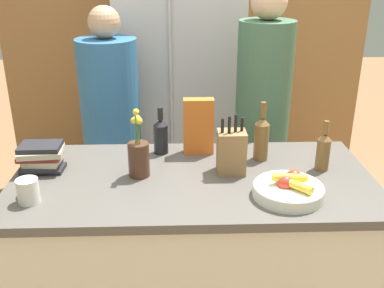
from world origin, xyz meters
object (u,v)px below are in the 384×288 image
fruit_bowl (288,189)px  person_in_blue (262,115)px  knife_block (231,152)px  cereal_box (198,126)px  book_stack (42,157)px  bottle_wine (161,135)px  refrigerator (180,79)px  bottle_oil (323,151)px  person_at_sink (111,123)px  coffee_mug (28,191)px  flower_vase (139,156)px  bottle_vinegar (261,137)px

fruit_bowl → person_in_blue: (0.05, 0.88, 0.02)m
knife_block → cereal_box: bearing=121.1°
book_stack → person_in_blue: person_in_blue is taller
bottle_wine → fruit_bowl: bearing=-41.0°
refrigerator → book_stack: 1.46m
refrigerator → bottle_wine: 1.12m
knife_block → book_stack: bearing=176.8°
bottle_oil → bottle_wine: 0.79m
refrigerator → cereal_box: size_ratio=7.24×
person_at_sink → refrigerator: bearing=76.9°
cereal_box → coffee_mug: (-0.71, -0.47, -0.09)m
person_at_sink → fruit_bowl: bearing=-25.5°
cereal_box → person_in_blue: 0.59m
book_stack → person_in_blue: size_ratio=0.12×
refrigerator → cereal_box: bearing=-85.9°
refrigerator → coffee_mug: size_ratio=17.35×
refrigerator → cereal_box: refrigerator is taller
coffee_mug → flower_vase: bearing=27.6°
knife_block → book_stack: 0.87m
coffee_mug → book_stack: 0.30m
cereal_box → person_at_sink: bearing=133.2°
flower_vase → book_stack: bearing=171.2°
person_at_sink → bottle_vinegar: bearing=-14.1°
knife_block → bottle_oil: bearing=2.0°
cereal_box → book_stack: (-0.73, -0.18, -0.07)m
cereal_box → person_in_blue: bearing=46.6°
bottle_oil → person_in_blue: 0.66m
book_stack → bottle_wine: bearing=18.7°
flower_vase → knife_block: bearing=2.9°
book_stack → bottle_oil: bearing=-1.5°
coffee_mug → book_stack: (-0.02, 0.29, 0.02)m
fruit_bowl → person_at_sink: size_ratio=0.18×
refrigerator → coffee_mug: bearing=-111.5°
refrigerator → flower_vase: refrigerator is taller
fruit_bowl → knife_block: knife_block is taller
bottle_vinegar → knife_block: bearing=-139.3°
coffee_mug → person_in_blue: bearing=39.0°
book_stack → person_at_sink: (0.22, 0.73, -0.10)m
cereal_box → book_stack: size_ratio=1.35×
bottle_oil → fruit_bowl: bearing=-130.8°
bottle_wine → person_at_sink: (-0.33, 0.54, -0.13)m
fruit_bowl → bottle_oil: 0.34m
fruit_bowl → coffee_mug: (-1.06, -0.01, 0.02)m
flower_vase → bottle_oil: flower_vase is taller
fruit_bowl → bottle_vinegar: 0.39m
knife_block → cereal_box: 0.27m
person_in_blue → knife_block: bearing=-129.5°
person_in_blue → cereal_box: bearing=-151.2°
refrigerator → bottle_vinegar: (0.38, -1.21, 0.02)m
coffee_mug → person_at_sink: size_ratio=0.07×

